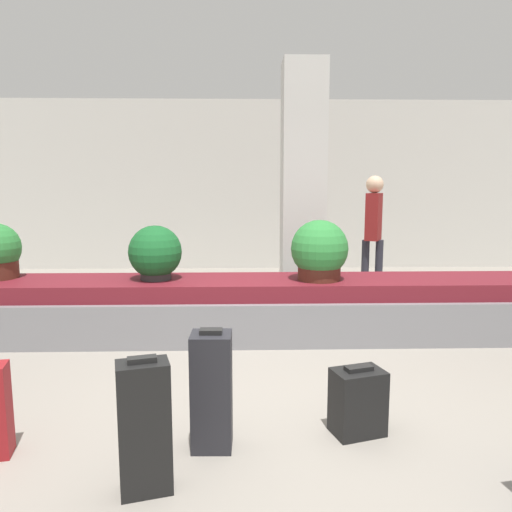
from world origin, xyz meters
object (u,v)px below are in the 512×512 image
(pillar, at_px, (303,187))
(suitcase_2, at_px, (212,391))
(traveler_0, at_px, (373,225))
(potted_plant_1, at_px, (319,252))
(suitcase_1, at_px, (358,402))
(potted_plant_2, at_px, (155,253))
(suitcase_4, at_px, (144,427))

(pillar, relative_size, suitcase_2, 4.13)
(pillar, height_order, traveler_0, pillar)
(traveler_0, bearing_deg, pillar, 140.06)
(pillar, relative_size, potted_plant_1, 4.98)
(suitcase_1, height_order, suitcase_2, suitcase_2)
(potted_plant_1, xyz_separation_m, potted_plant_2, (-1.75, 0.07, -0.02))
(traveler_0, bearing_deg, potted_plant_2, 148.89)
(pillar, distance_m, suitcase_1, 3.74)
(pillar, bearing_deg, suitcase_1, -90.53)
(potted_plant_2, bearing_deg, traveler_0, 32.19)
(suitcase_2, bearing_deg, traveler_0, 64.52)
(pillar, height_order, suitcase_1, pillar)
(suitcase_1, xyz_separation_m, potted_plant_2, (-1.69, 2.17, 0.69))
(suitcase_4, bearing_deg, traveler_0, 46.89)
(suitcase_1, bearing_deg, potted_plant_2, 111.18)
(potted_plant_1, xyz_separation_m, traveler_0, (1.05, 1.84, 0.12))
(pillar, distance_m, suitcase_2, 3.95)
(potted_plant_2, height_order, traveler_0, traveler_0)
(potted_plant_1, relative_size, potted_plant_2, 1.10)
(suitcase_1, distance_m, potted_plant_2, 2.84)
(potted_plant_1, distance_m, traveler_0, 2.12)
(suitcase_1, distance_m, potted_plant_1, 2.22)
(suitcase_4, relative_size, traveler_0, 0.43)
(suitcase_1, height_order, potted_plant_2, potted_plant_2)
(suitcase_4, xyz_separation_m, potted_plant_2, (-0.40, 2.77, 0.54))
(suitcase_2, distance_m, suitcase_4, 0.56)
(suitcase_2, bearing_deg, potted_plant_2, 108.92)
(suitcase_2, xyz_separation_m, traveler_0, (2.07, 4.09, 0.68))
(suitcase_1, xyz_separation_m, suitcase_2, (-0.96, -0.15, 0.15))
(suitcase_2, distance_m, traveler_0, 4.63)
(suitcase_1, distance_m, suitcase_2, 0.98)
(pillar, xyz_separation_m, suitcase_2, (-0.99, -3.62, -1.22))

